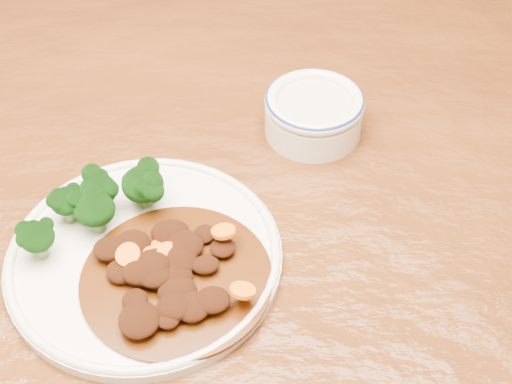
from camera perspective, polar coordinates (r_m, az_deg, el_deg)
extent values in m
cube|color=#5C2D10|center=(0.79, -6.04, -2.90)|extent=(1.60, 1.09, 0.04)
cylinder|color=white|center=(0.73, -8.89, -5.20)|extent=(0.28, 0.28, 0.01)
torus|color=white|center=(0.73, -8.94, -4.89)|extent=(0.28, 0.28, 0.01)
cylinder|color=#618846|center=(0.77, -8.86, -0.58)|extent=(0.01, 0.01, 0.02)
ellipsoid|color=black|center=(0.75, -9.06, 0.62)|extent=(0.04, 0.04, 0.04)
cylinder|color=#618846|center=(0.75, -12.45, -2.48)|extent=(0.01, 0.01, 0.02)
ellipsoid|color=black|center=(0.74, -12.71, -1.38)|extent=(0.04, 0.04, 0.03)
cylinder|color=#618846|center=(0.77, -14.66, -1.69)|extent=(0.01, 0.01, 0.02)
ellipsoid|color=black|center=(0.76, -14.93, -0.70)|extent=(0.03, 0.03, 0.03)
cylinder|color=#618846|center=(0.77, -12.27, -0.95)|extent=(0.01, 0.01, 0.02)
ellipsoid|color=black|center=(0.76, -12.51, 0.14)|extent=(0.04, 0.04, 0.03)
cylinder|color=#618846|center=(0.74, -16.79, -4.46)|extent=(0.01, 0.01, 0.02)
ellipsoid|color=black|center=(0.73, -17.11, -3.48)|extent=(0.03, 0.03, 0.03)
cylinder|color=#4A1F07|center=(0.70, -6.38, -6.90)|extent=(0.19, 0.19, 0.00)
ellipsoid|color=black|center=(0.72, -11.55, -4.45)|extent=(0.04, 0.03, 0.02)
ellipsoid|color=black|center=(0.71, -2.68, -4.48)|extent=(0.03, 0.03, 0.01)
ellipsoid|color=black|center=(0.67, -3.51, -8.63)|extent=(0.03, 0.03, 0.02)
ellipsoid|color=black|center=(0.69, -9.15, -6.30)|extent=(0.04, 0.03, 0.02)
ellipsoid|color=black|center=(0.66, -9.32, -10.08)|extent=(0.04, 0.04, 0.02)
ellipsoid|color=black|center=(0.68, -6.30, -7.95)|extent=(0.04, 0.04, 0.02)
ellipsoid|color=black|center=(0.70, -6.30, -5.43)|extent=(0.04, 0.04, 0.02)
ellipsoid|color=black|center=(0.73, -4.13, -3.37)|extent=(0.02, 0.02, 0.01)
ellipsoid|color=black|center=(0.73, -6.88, -3.21)|extent=(0.04, 0.03, 0.02)
ellipsoid|color=black|center=(0.70, -8.48, -5.93)|extent=(0.04, 0.04, 0.02)
ellipsoid|color=black|center=(0.72, -9.85, -4.24)|extent=(0.04, 0.04, 0.02)
ellipsoid|color=black|center=(0.70, -8.10, -5.83)|extent=(0.03, 0.03, 0.01)
ellipsoid|color=black|center=(0.67, -6.54, -9.13)|extent=(0.03, 0.03, 0.02)
ellipsoid|color=black|center=(0.70, -4.05, -5.84)|extent=(0.03, 0.02, 0.01)
ellipsoid|color=black|center=(0.69, -6.56, -6.87)|extent=(0.04, 0.03, 0.02)
ellipsoid|color=black|center=(0.70, -8.35, -5.60)|extent=(0.04, 0.03, 0.02)
ellipsoid|color=black|center=(0.70, -10.60, -6.23)|extent=(0.03, 0.03, 0.02)
ellipsoid|color=black|center=(0.68, -9.66, -8.55)|extent=(0.02, 0.03, 0.01)
ellipsoid|color=black|center=(0.71, -5.75, -4.31)|extent=(0.04, 0.04, 0.02)
ellipsoid|color=black|center=(0.69, -8.08, -6.65)|extent=(0.03, 0.03, 0.02)
ellipsoid|color=black|center=(0.66, -7.05, -10.11)|extent=(0.02, 0.02, 0.01)
ellipsoid|color=black|center=(0.67, -5.12, -9.14)|extent=(0.03, 0.03, 0.02)
cylinder|color=orange|center=(0.70, -10.19, -4.96)|extent=(0.03, 0.03, 0.02)
cylinder|color=orange|center=(0.72, -7.41, -4.33)|extent=(0.03, 0.03, 0.02)
cylinder|color=orange|center=(0.66, -1.08, -7.88)|extent=(0.03, 0.03, 0.01)
cylinder|color=orange|center=(0.71, -2.62, -3.16)|extent=(0.03, 0.03, 0.01)
cylinder|color=orange|center=(0.70, -8.07, -5.06)|extent=(0.03, 0.04, 0.01)
cylinder|color=orange|center=(0.70, -6.97, -4.90)|extent=(0.03, 0.03, 0.01)
cylinder|color=white|center=(0.86, 4.60, 5.84)|extent=(0.12, 0.12, 0.04)
cylinder|color=beige|center=(0.85, 4.69, 7.02)|extent=(0.09, 0.09, 0.01)
torus|color=white|center=(0.84, 4.71, 7.22)|extent=(0.12, 0.12, 0.02)
torus|color=navy|center=(0.84, 4.72, 7.43)|extent=(0.12, 0.12, 0.01)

